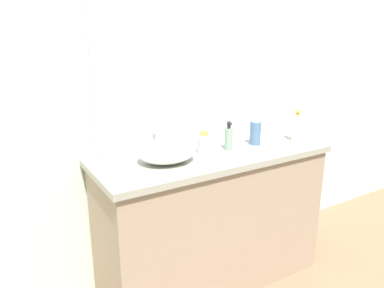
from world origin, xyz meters
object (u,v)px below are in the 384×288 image
soap_dispenser (296,127)px  perfume_bottle (255,132)px  lotion_bottle (229,138)px  sink_basin (167,151)px  spray_can (203,143)px

soap_dispenser → perfume_bottle: soap_dispenser is taller
lotion_bottle → perfume_bottle: 0.21m
soap_dispenser → perfume_bottle: (-0.28, 0.08, -0.01)m
lotion_bottle → perfume_bottle: bearing=1.3°
sink_basin → lotion_bottle: lotion_bottle is taller
sink_basin → perfume_bottle: perfume_bottle is taller
perfume_bottle → spray_can: bearing=177.9°
sink_basin → spray_can: bearing=5.8°
soap_dispenser → perfume_bottle: 0.29m
soap_dispenser → spray_can: 0.67m
sink_basin → lotion_bottle: size_ratio=1.83×
soap_dispenser → spray_can: soap_dispenser is taller
sink_basin → spray_can: (0.25, 0.03, -0.00)m
lotion_bottle → perfume_bottle: size_ratio=1.10×
lotion_bottle → sink_basin: bearing=-179.0°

